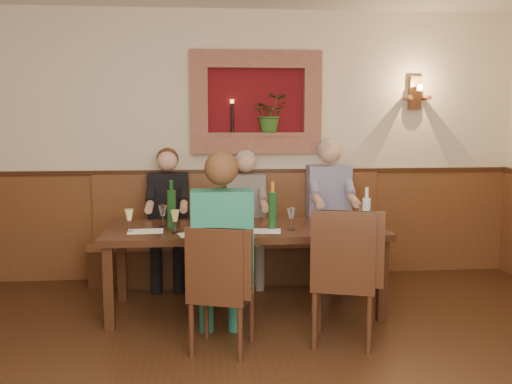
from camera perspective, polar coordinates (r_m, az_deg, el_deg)
room_shell at (r=3.04m, az=1.57°, el=11.00°), size 6.04×6.04×2.82m
wainscoting at (r=3.24m, az=1.48°, el=-12.67°), size 6.02×6.02×1.15m
wall_niche at (r=5.99m, az=0.39°, el=8.52°), size 1.36×0.30×1.06m
wall_sconce at (r=6.37m, az=15.64°, el=9.42°), size 0.25×0.20×0.35m
dining_table at (r=4.99m, az=-1.09°, el=-4.37°), size 2.40×0.90×0.75m
bench at (r=5.98m, az=-1.78°, el=-5.76°), size 3.00×0.45×1.11m
chair_near_left at (r=4.26m, az=-3.46°, el=-12.09°), size 0.53×0.53×0.94m
chair_near_right at (r=4.43m, az=8.71°, el=-10.99°), size 0.58×0.58×1.04m
person_bench_left at (r=5.82m, az=-8.76°, el=-3.73°), size 0.41×0.50×1.39m
person_bench_mid at (r=5.83m, az=-0.96°, el=-3.73°), size 0.40×0.49×1.37m
person_bench_right at (r=5.95m, az=7.42°, el=-3.05°), size 0.44×0.54×1.48m
person_chair_front at (r=4.23m, az=-3.45°, el=-7.47°), size 0.44×0.54×1.46m
spittoon_bucket at (r=4.95m, az=-2.74°, el=-2.05°), size 0.28×0.28×0.26m
wine_bottle_green_a at (r=4.87m, az=1.67°, el=-1.74°), size 0.09×0.09×0.41m
wine_bottle_green_b at (r=4.98m, az=-8.44°, el=-1.59°), size 0.09×0.09×0.41m
water_bottle at (r=4.85m, az=10.97°, el=-2.13°), size 0.09×0.09×0.37m
tasting_sheet_a at (r=4.87m, az=-11.00°, el=-3.87°), size 0.30×0.22×0.00m
tasting_sheet_b at (r=4.79m, az=0.76°, el=-3.92°), size 0.31×0.24×0.00m
tasting_sheet_c at (r=5.00m, az=10.64°, el=-3.56°), size 0.30×0.22×0.00m
tasting_sheet_d at (r=4.68m, az=-6.17°, el=-4.24°), size 0.29×0.24×0.00m
wine_glass_0 at (r=4.87m, az=-12.57°, el=-2.80°), size 0.08×0.08×0.19m
wine_glass_1 at (r=4.84m, az=3.55°, el=-2.69°), size 0.08×0.08×0.19m
wine_glass_2 at (r=5.04m, az=10.63°, el=-2.39°), size 0.08×0.08×0.19m
wine_glass_3 at (r=5.06m, az=-4.47°, el=-2.25°), size 0.08×0.08×0.19m
wine_glass_4 at (r=5.04m, az=-9.30°, el=-2.37°), size 0.08×0.08×0.19m
wine_glass_5 at (r=4.66m, az=-3.82°, el=-3.08°), size 0.08×0.08×0.19m
wine_glass_6 at (r=4.75m, az=-8.10°, el=-2.94°), size 0.08×0.08×0.19m
wine_glass_7 at (r=4.81m, az=-0.74°, el=-2.74°), size 0.08×0.08×0.19m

